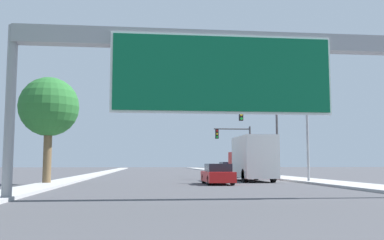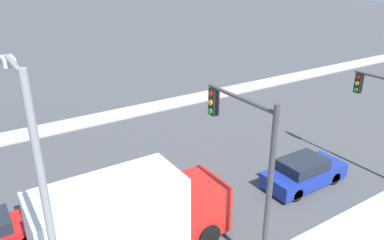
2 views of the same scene
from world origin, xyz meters
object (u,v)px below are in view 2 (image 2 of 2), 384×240
object	(u,v)px
truck_box_primary	(129,220)
car_far_center	(304,172)
traffic_light_near_intersection	(249,155)
street_lamp_right	(47,219)

from	to	relation	value
truck_box_primary	car_far_center	bearing A→B (deg)	90.00
car_far_center	traffic_light_near_intersection	world-z (taller)	traffic_light_near_intersection
car_far_center	truck_box_primary	distance (m)	9.63
car_far_center	street_lamp_right	bearing A→B (deg)	-76.41
traffic_light_near_intersection	street_lamp_right	distance (m)	7.04
car_far_center	traffic_light_near_intersection	size ratio (longest dim) A/B	0.69
car_far_center	truck_box_primary	size ratio (longest dim) A/B	0.61
traffic_light_near_intersection	truck_box_primary	bearing A→B (deg)	-119.99
car_far_center	traffic_light_near_intersection	distance (m)	7.18
car_far_center	truck_box_primary	world-z (taller)	truck_box_primary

